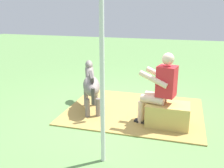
% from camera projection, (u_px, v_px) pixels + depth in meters
% --- Properties ---
extents(ground_plane, '(24.00, 24.00, 0.00)m').
position_uv_depth(ground_plane, '(120.00, 114.00, 5.03)').
color(ground_plane, '#608C4C').
extents(hay_patch, '(2.64, 2.08, 0.02)m').
position_uv_depth(hay_patch, '(134.00, 111.00, 5.15)').
color(hay_patch, '#AD8C47').
rests_on(hay_patch, ground).
extents(hay_bale, '(0.73, 0.46, 0.42)m').
position_uv_depth(hay_bale, '(167.00, 115.00, 4.45)').
color(hay_bale, tan).
rests_on(hay_bale, ground).
extents(person_seated, '(0.71, 0.51, 1.30)m').
position_uv_depth(person_seated, '(160.00, 87.00, 4.37)').
color(person_seated, beige).
rests_on(person_seated, ground).
extents(pony_standing, '(0.73, 1.26, 0.90)m').
position_uv_depth(pony_standing, '(91.00, 84.00, 5.07)').
color(pony_standing, slate).
rests_on(pony_standing, ground).
extents(tent_pole_left, '(0.06, 0.06, 2.36)m').
position_uv_depth(tent_pole_left, '(102.00, 77.00, 3.18)').
color(tent_pole_left, silver).
rests_on(tent_pole_left, ground).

